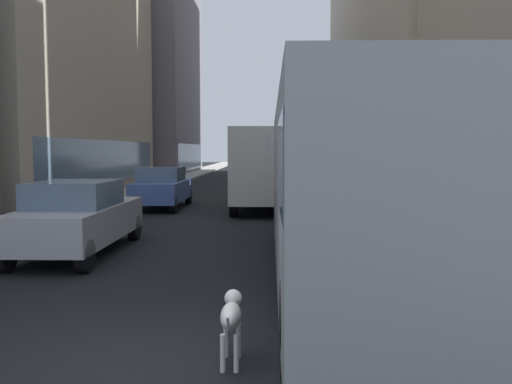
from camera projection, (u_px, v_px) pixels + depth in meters
name	position (u px, v px, depth m)	size (l,w,h in m)	color
ground_plane	(251.00, 181.00, 40.59)	(120.00, 120.00, 0.00)	black
sidewalk_left	(173.00, 180.00, 40.73)	(2.40, 110.00, 0.15)	#ADA89E
sidewalk_right	(329.00, 180.00, 40.44)	(2.40, 110.00, 0.15)	#ADA89E
building_left_far	(128.00, 46.00, 51.90)	(11.70, 16.79, 23.85)	slate
building_right_far	(387.00, 13.00, 49.88)	(8.06, 20.27, 29.14)	#B2A893
transit_bus	(350.00, 180.00, 9.62)	(2.78, 11.53, 3.05)	#999EA3
car_black_suv	(268.00, 168.00, 43.90)	(1.82, 4.10, 1.62)	black
car_red_coupe	(285.00, 165.00, 51.62)	(1.95, 4.23, 1.62)	red
car_silver_sedan	(78.00, 217.00, 12.20)	(1.73, 4.63, 1.62)	#B7BABF
car_blue_hatchback	(162.00, 187.00, 21.73)	(1.71, 4.56, 1.62)	#4C6BB7
box_truck	(265.00, 166.00, 21.43)	(2.30, 7.50, 3.05)	#A51919
dalmatian_dog	(231.00, 316.00, 5.99)	(0.22, 0.96, 0.72)	white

